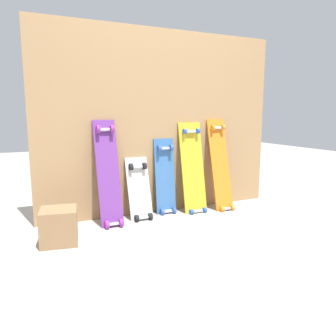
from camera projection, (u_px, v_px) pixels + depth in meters
name	position (u px, v px, depth m)	size (l,w,h in m)	color
ground_plane	(165.00, 212.00, 3.16)	(12.00, 12.00, 0.00)	#B2AAA0
plywood_wall_panel	(162.00, 123.00, 3.08)	(2.35, 0.04, 1.70)	tan
skateboard_purple	(109.00, 176.00, 2.78)	(0.19, 0.32, 0.95)	#6B338C
skateboard_white	(140.00, 192.00, 2.95)	(0.21, 0.24, 0.61)	silver
skateboard_blue	(165.00, 180.00, 3.10)	(0.20, 0.15, 0.77)	#386BAD
skateboard_yellow	(193.00, 171.00, 3.15)	(0.23, 0.25, 0.93)	gold
skateboard_orange	(220.00, 168.00, 3.25)	(0.19, 0.30, 0.96)	orange
wooden_crate	(59.00, 226.00, 2.39)	(0.26, 0.26, 0.26)	#99724C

